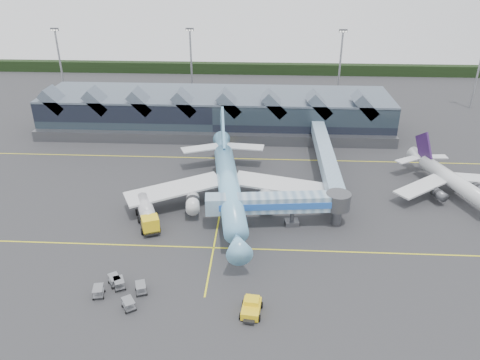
# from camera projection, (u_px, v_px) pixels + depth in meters

# --- Properties ---
(ground) EXTENTS (260.00, 260.00, 0.00)m
(ground) POSITION_uv_depth(u_px,v_px,m) (218.00, 222.00, 82.61)
(ground) COLOR #2B2C2E
(ground) RESTS_ON ground
(taxi_stripes) EXTENTS (120.00, 60.00, 0.01)m
(taxi_stripes) POSITION_uv_depth(u_px,v_px,m) (223.00, 195.00, 91.56)
(taxi_stripes) COLOR yellow
(taxi_stripes) RESTS_ON ground
(tree_line_far) EXTENTS (260.00, 4.00, 4.00)m
(tree_line_far) POSITION_uv_depth(u_px,v_px,m) (246.00, 68.00, 180.18)
(tree_line_far) COLOR black
(tree_line_far) RESTS_ON ground
(terminal) EXTENTS (90.00, 22.25, 12.52)m
(terminal) POSITION_uv_depth(u_px,v_px,m) (216.00, 112.00, 123.08)
(terminal) COLOR black
(terminal) RESTS_ON ground
(light_masts) EXTENTS (132.40, 42.56, 22.45)m
(light_masts) POSITION_uv_depth(u_px,v_px,m) (313.00, 70.00, 132.26)
(light_masts) COLOR gray
(light_masts) RESTS_ON ground
(main_airliner) EXTENTS (38.46, 44.64, 14.35)m
(main_airliner) POSITION_uv_depth(u_px,v_px,m) (228.00, 183.00, 86.90)
(main_airliner) COLOR #73BDE9
(main_airliner) RESTS_ON ground
(regional_jet) EXTENTS (24.53, 27.46, 9.62)m
(regional_jet) POSITION_uv_depth(u_px,v_px,m) (452.00, 180.00, 90.63)
(regional_jet) COLOR silver
(regional_jet) RESTS_ON ground
(jet_bridge) EXTENTS (24.92, 6.14, 6.07)m
(jet_bridge) POSITION_uv_depth(u_px,v_px,m) (287.00, 203.00, 79.78)
(jet_bridge) COLOR #6589A8
(jet_bridge) RESTS_ON ground
(fuel_truck) EXTENTS (6.37, 10.84, 3.70)m
(fuel_truck) POSITION_uv_depth(u_px,v_px,m) (147.00, 212.00, 81.65)
(fuel_truck) COLOR black
(fuel_truck) RESTS_ON ground
(pushback_tug) EXTENTS (3.10, 4.52, 1.90)m
(pushback_tug) POSITION_uv_depth(u_px,v_px,m) (251.00, 308.00, 61.61)
(pushback_tug) COLOR yellow
(pushback_tug) RESTS_ON ground
(baggage_carts) EXTENTS (7.53, 7.35, 1.47)m
(baggage_carts) POSITION_uv_depth(u_px,v_px,m) (120.00, 289.00, 65.03)
(baggage_carts) COLOR gray
(baggage_carts) RESTS_ON ground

